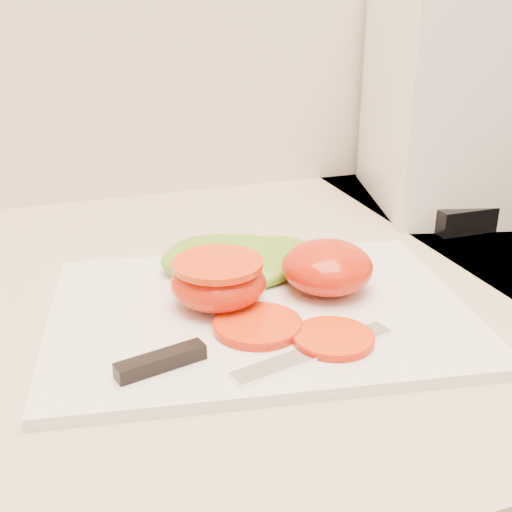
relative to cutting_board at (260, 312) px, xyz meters
name	(u,v)px	position (x,y,z in m)	size (l,w,h in m)	color
cutting_board	(260,312)	(0.00, 0.00, 0.00)	(0.36, 0.26, 0.01)	white
tomato_half_dome	(327,267)	(0.07, 0.01, 0.03)	(0.08, 0.08, 0.05)	red
tomato_half_cut	(218,281)	(-0.03, 0.02, 0.03)	(0.08, 0.08, 0.04)	red
tomato_slice_0	(257,325)	(-0.01, -0.04, 0.01)	(0.07, 0.07, 0.01)	#E33F0B
tomato_slice_1	(333,338)	(0.04, -0.07, 0.01)	(0.06, 0.06, 0.01)	#E33F0B
lettuce_leaf_0	(231,261)	(0.00, 0.08, 0.02)	(0.14, 0.09, 0.03)	#69A32B
lettuce_leaf_1	(275,258)	(0.04, 0.07, 0.02)	(0.10, 0.07, 0.02)	#69A32B
knife	(223,357)	(-0.06, -0.08, 0.01)	(0.22, 0.06, 0.01)	silver
appliance	(461,88)	(0.36, 0.23, 0.15)	(0.20, 0.25, 0.30)	white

